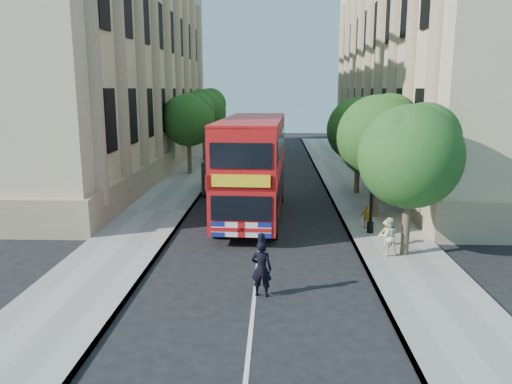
# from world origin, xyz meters

# --- Properties ---
(ground) EXTENTS (120.00, 120.00, 0.00)m
(ground) POSITION_xyz_m (0.00, 0.00, 0.00)
(ground) COLOR black
(ground) RESTS_ON ground
(pavement_right) EXTENTS (3.50, 80.00, 0.12)m
(pavement_right) POSITION_xyz_m (5.75, 10.00, 0.06)
(pavement_right) COLOR gray
(pavement_right) RESTS_ON ground
(pavement_left) EXTENTS (3.50, 80.00, 0.12)m
(pavement_left) POSITION_xyz_m (-5.75, 10.00, 0.06)
(pavement_left) COLOR gray
(pavement_left) RESTS_ON ground
(building_right) EXTENTS (12.00, 38.00, 18.00)m
(building_right) POSITION_xyz_m (13.80, 24.00, 9.00)
(building_right) COLOR #C1B286
(building_right) RESTS_ON ground
(building_left) EXTENTS (12.00, 38.00, 18.00)m
(building_left) POSITION_xyz_m (-13.80, 24.00, 9.00)
(building_left) COLOR #C1B286
(building_left) RESTS_ON ground
(tree_right_near) EXTENTS (4.00, 4.00, 6.08)m
(tree_right_near) POSITION_xyz_m (5.84, 3.03, 4.25)
(tree_right_near) COLOR #473828
(tree_right_near) RESTS_ON ground
(tree_right_mid) EXTENTS (4.20, 4.20, 6.37)m
(tree_right_mid) POSITION_xyz_m (5.84, 9.03, 4.45)
(tree_right_mid) COLOR #473828
(tree_right_mid) RESTS_ON ground
(tree_right_far) EXTENTS (4.00, 4.00, 6.15)m
(tree_right_far) POSITION_xyz_m (5.84, 15.03, 4.31)
(tree_right_far) COLOR #473828
(tree_right_far) RESTS_ON ground
(tree_left_far) EXTENTS (4.00, 4.00, 6.30)m
(tree_left_far) POSITION_xyz_m (-5.96, 22.03, 4.44)
(tree_left_far) COLOR #473828
(tree_left_far) RESTS_ON ground
(tree_left_back) EXTENTS (4.20, 4.20, 6.65)m
(tree_left_back) POSITION_xyz_m (-5.96, 30.03, 4.71)
(tree_left_back) COLOR #473828
(tree_left_back) RESTS_ON ground
(lamp_post) EXTENTS (0.32, 0.32, 5.16)m
(lamp_post) POSITION_xyz_m (5.00, 6.00, 2.51)
(lamp_post) COLOR black
(lamp_post) RESTS_ON pavement_right
(double_decker_bus) EXTENTS (3.38, 11.01, 5.03)m
(double_decker_bus) POSITION_xyz_m (-0.50, 9.11, 2.78)
(double_decker_bus) COLOR #AC0B0C
(double_decker_bus) RESTS_ON ground
(box_van) EXTENTS (1.88, 4.52, 2.57)m
(box_van) POSITION_xyz_m (-2.90, 15.46, 1.26)
(box_van) COLOR black
(box_van) RESTS_ON ground
(police_constable) EXTENTS (0.74, 0.55, 1.85)m
(police_constable) POSITION_xyz_m (0.22, -1.03, 0.93)
(police_constable) COLOR black
(police_constable) RESTS_ON ground
(woman_pedestrian) EXTENTS (0.81, 0.66, 1.54)m
(woman_pedestrian) POSITION_xyz_m (5.11, 2.85, 0.89)
(woman_pedestrian) COLOR beige
(woman_pedestrian) RESTS_ON pavement_right
(child_a) EXTENTS (0.68, 0.41, 1.09)m
(child_a) POSITION_xyz_m (4.97, 6.72, 0.67)
(child_a) COLOR orange
(child_a) RESTS_ON pavement_right
(child_b) EXTENTS (0.74, 0.47, 1.10)m
(child_b) POSITION_xyz_m (5.34, 4.14, 0.67)
(child_b) COLOR #DCD34B
(child_b) RESTS_ON pavement_right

